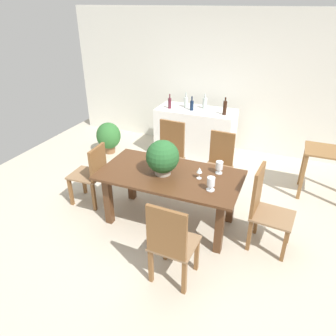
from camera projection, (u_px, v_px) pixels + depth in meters
ground_plane at (175, 213)px, 4.51m from camera, size 7.04×7.04×0.00m
back_wall at (225, 82)px, 6.02m from camera, size 6.40×0.10×2.60m
dining_table at (170, 183)px, 4.06m from camera, size 1.80×0.94×0.74m
chair_far_right at (219, 162)px, 4.75m from camera, size 0.42×0.43×0.98m
chair_foot_end at (264, 206)px, 3.69m from camera, size 0.51×0.47×1.04m
chair_far_left at (170, 151)px, 5.01m from camera, size 0.48×0.45×1.04m
chair_near_right at (170, 242)px, 3.16m from camera, size 0.47×0.46×1.01m
chair_head_end at (92, 172)px, 4.52m from camera, size 0.48×0.43×0.92m
flower_centerpiece at (163, 157)px, 3.90m from camera, size 0.42×0.42×0.45m
crystal_vase_left at (211, 183)px, 3.61m from camera, size 0.10×0.10×0.17m
crystal_vase_center_near at (219, 166)px, 3.97m from camera, size 0.09×0.09×0.17m
wine_glass at (199, 170)px, 3.85m from camera, size 0.07×0.07×0.15m
kitchen_counter at (195, 133)px, 5.98m from camera, size 1.44×0.65×0.92m
wine_bottle_green at (186, 102)px, 5.85m from camera, size 0.08×0.08×0.27m
wine_bottle_clear at (170, 103)px, 5.79m from camera, size 0.06×0.06×0.26m
wine_bottle_tall at (192, 105)px, 5.69m from camera, size 0.07×0.07×0.25m
wine_bottle_dark at (225, 108)px, 5.45m from camera, size 0.07×0.07×0.31m
wine_bottle_amber at (205, 103)px, 5.77m from camera, size 0.08×0.08×0.27m
side_table at (327, 162)px, 4.67m from camera, size 0.67×0.54×0.76m
potted_plant_floor at (109, 136)px, 6.15m from camera, size 0.47×0.47×0.62m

